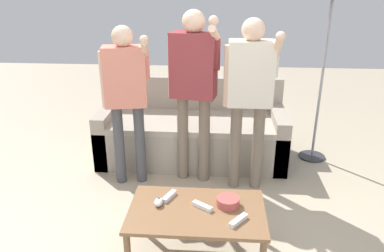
% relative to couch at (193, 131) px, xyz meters
% --- Properties ---
extents(couch, '(1.93, 0.84, 0.83)m').
position_rel_couch_xyz_m(couch, '(0.00, 0.00, 0.00)').
color(couch, '#9E9384').
rests_on(couch, ground).
extents(coffee_table, '(0.92, 0.56, 0.40)m').
position_rel_couch_xyz_m(coffee_table, '(0.14, -1.62, 0.06)').
color(coffee_table, brown).
rests_on(coffee_table, ground).
extents(snack_bowl, '(0.16, 0.16, 0.06)m').
position_rel_couch_xyz_m(snack_bowl, '(0.35, -1.55, 0.14)').
color(snack_bowl, '#B24C47').
rests_on(snack_bowl, coffee_table).
extents(game_remote_nunchuk, '(0.06, 0.09, 0.05)m').
position_rel_couch_xyz_m(game_remote_nunchuk, '(-0.12, -1.58, 0.13)').
color(game_remote_nunchuk, white).
rests_on(game_remote_nunchuk, coffee_table).
extents(floor_lamp, '(0.34, 0.34, 1.89)m').
position_rel_couch_xyz_m(floor_lamp, '(1.31, 0.05, 1.35)').
color(floor_lamp, '#2D2D33').
rests_on(floor_lamp, ground).
extents(player_left, '(0.46, 0.29, 1.48)m').
position_rel_couch_xyz_m(player_left, '(-0.55, -0.60, 0.64)').
color(player_left, '#47474C').
rests_on(player_left, ground).
extents(player_center, '(0.47, 0.38, 1.60)m').
position_rel_couch_xyz_m(player_center, '(0.04, -0.50, 0.71)').
color(player_center, '#756656').
rests_on(player_center, ground).
extents(player_right, '(0.46, 0.33, 1.55)m').
position_rel_couch_xyz_m(player_right, '(0.54, -0.61, 0.68)').
color(player_right, '#756656').
rests_on(player_right, ground).
extents(game_remote_wand_near, '(0.13, 0.15, 0.03)m').
position_rel_couch_xyz_m(game_remote_wand_near, '(0.42, -1.74, 0.12)').
color(game_remote_wand_near, white).
rests_on(game_remote_wand_near, coffee_table).
extents(game_remote_wand_far, '(0.09, 0.15, 0.03)m').
position_rel_couch_xyz_m(game_remote_wand_far, '(-0.06, -1.49, 0.12)').
color(game_remote_wand_far, white).
rests_on(game_remote_wand_far, coffee_table).
extents(game_remote_wand_spare, '(0.15, 0.11, 0.03)m').
position_rel_couch_xyz_m(game_remote_wand_spare, '(0.18, -1.60, 0.12)').
color(game_remote_wand_spare, white).
rests_on(game_remote_wand_spare, coffee_table).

